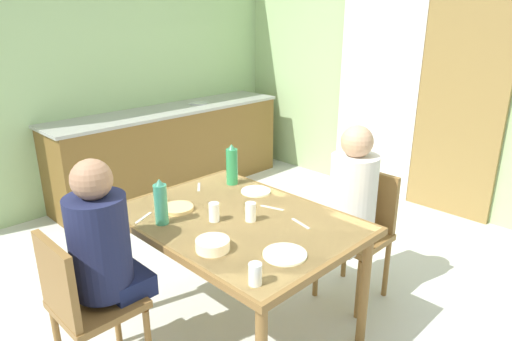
{
  "coord_description": "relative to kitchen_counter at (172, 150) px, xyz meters",
  "views": [
    {
      "loc": [
        2.0,
        -1.73,
        1.87
      ],
      "look_at": [
        0.26,
        0.01,
        1.0
      ],
      "focal_mm": 31.84,
      "sensor_mm": 36.0,
      "label": 1
    }
  ],
  "objects": [
    {
      "name": "ground_plane",
      "position": [
        1.97,
        -0.95,
        -0.45
      ],
      "size": [
        6.65,
        6.65,
        0.0
      ],
      "primitive_type": "plane",
      "color": "silver"
    },
    {
      "name": "wall_back",
      "position": [
        1.97,
        1.61,
        0.94
      ],
      "size": [
        4.79,
        0.1,
        2.78
      ],
      "primitive_type": "cube",
      "color": "#A6C485",
      "rests_on": "ground_plane"
    },
    {
      "name": "wall_left",
      "position": [
        -0.33,
        -0.31,
        0.94
      ],
      "size": [
        0.1,
        3.84,
        2.78
      ],
      "primitive_type": "cube",
      "color": "#A1C487",
      "rests_on": "ground_plane"
    },
    {
      "name": "door_wooden",
      "position": [
        2.4,
        1.53,
        0.55
      ],
      "size": [
        0.8,
        0.05,
        2.0
      ],
      "primitive_type": "cube",
      "color": "olive",
      "rests_on": "ground_plane"
    },
    {
      "name": "curtain_panel",
      "position": [
        1.55,
        1.51,
        0.72
      ],
      "size": [
        0.9,
        0.03,
        2.34
      ],
      "primitive_type": "cube",
      "color": "white",
      "rests_on": "ground_plane"
    },
    {
      "name": "kitchen_counter",
      "position": [
        0.0,
        0.0,
        0.0
      ],
      "size": [
        0.61,
        2.64,
        0.91
      ],
      "color": "brown",
      "rests_on": "ground_plane"
    },
    {
      "name": "dining_table",
      "position": [
        2.23,
        -1.09,
        0.23
      ],
      "size": [
        1.35,
        0.99,
        0.75
      ],
      "color": "olive",
      "rests_on": "ground_plane"
    },
    {
      "name": "chair_near_diner",
      "position": [
        2.0,
        -1.94,
        0.05
      ],
      "size": [
        0.4,
        0.4,
        0.87
      ],
      "color": "olive",
      "rests_on": "ground_plane"
    },
    {
      "name": "chair_far_diner",
      "position": [
        2.53,
        -0.24,
        0.05
      ],
      "size": [
        0.4,
        0.4,
        0.87
      ],
      "rotation": [
        0.0,
        0.0,
        3.14
      ],
      "color": "olive",
      "rests_on": "ground_plane"
    },
    {
      "name": "person_near_diner",
      "position": [
        2.0,
        -1.8,
        0.33
      ],
      "size": [
        0.3,
        0.37,
        0.77
      ],
      "color": "#18214B",
      "rests_on": "ground_plane"
    },
    {
      "name": "person_far_diner",
      "position": [
        2.53,
        -0.38,
        0.33
      ],
      "size": [
        0.3,
        0.37,
        0.77
      ],
      "rotation": [
        0.0,
        0.0,
        3.14
      ],
      "color": "silver",
      "rests_on": "ground_plane"
    },
    {
      "name": "water_bottle_green_near",
      "position": [
        1.99,
        -1.44,
        0.43
      ],
      "size": [
        0.07,
        0.07,
        0.26
      ],
      "color": "#35896C",
      "rests_on": "dining_table"
    },
    {
      "name": "water_bottle_green_far",
      "position": [
        1.81,
        -0.75,
        0.43
      ],
      "size": [
        0.08,
        0.08,
        0.28
      ],
      "color": "#26844E",
      "rests_on": "dining_table"
    },
    {
      "name": "serving_bowl_center",
      "position": [
        2.41,
        -1.43,
        0.33
      ],
      "size": [
        0.17,
        0.17,
        0.05
      ],
      "primitive_type": "cylinder",
      "color": "silver",
      "rests_on": "dining_table"
    },
    {
      "name": "dinner_plate_near_left",
      "position": [
        2.03,
        -0.74,
        0.31
      ],
      "size": [
        0.19,
        0.19,
        0.01
      ],
      "primitive_type": "cylinder",
      "color": "white",
      "rests_on": "dining_table"
    },
    {
      "name": "dinner_plate_near_right",
      "position": [
        2.7,
        -1.22,
        0.31
      ],
      "size": [
        0.22,
        0.22,
        0.01
      ],
      "primitive_type": "cylinder",
      "color": "white",
      "rests_on": "dining_table"
    },
    {
      "name": "drinking_glass_by_near_diner",
      "position": [
        2.77,
        -1.49,
        0.35
      ],
      "size": [
        0.06,
        0.06,
        0.1
      ],
      "primitive_type": "cylinder",
      "color": "silver",
      "rests_on": "dining_table"
    },
    {
      "name": "drinking_glass_by_far_diner",
      "position": [
        2.17,
        -1.21,
        0.36
      ],
      "size": [
        0.06,
        0.06,
        0.11
      ],
      "primitive_type": "cylinder",
      "color": "silver",
      "rests_on": "dining_table"
    },
    {
      "name": "drinking_glass_spare_center",
      "position": [
        2.31,
        -1.06,
        0.36
      ],
      "size": [
        0.06,
        0.06,
        0.11
      ],
      "primitive_type": "cylinder",
      "color": "silver",
      "rests_on": "dining_table"
    },
    {
      "name": "bread_plate_sliced",
      "position": [
        1.9,
        -1.27,
        0.31
      ],
      "size": [
        0.19,
        0.19,
        0.02
      ],
      "primitive_type": "cylinder",
      "color": "#DBB77A",
      "rests_on": "dining_table"
    },
    {
      "name": "cutlery_knife_near",
      "position": [
        2.54,
        -0.9,
        0.3
      ],
      "size": [
        0.15,
        0.05,
        0.0
      ],
      "primitive_type": "cube",
      "rotation": [
        0.0,
        0.0,
        2.92
      ],
      "color": "silver",
      "rests_on": "dining_table"
    },
    {
      "name": "cutlery_fork_near",
      "position": [
        2.28,
        -0.85,
        0.3
      ],
      "size": [
        0.15,
        0.06,
        0.0
      ],
      "primitive_type": "cube",
      "rotation": [
        0.0,
        0.0,
        0.31
      ],
      "color": "silver",
      "rests_on": "dining_table"
    },
    {
      "name": "cutlery_knife_far",
      "position": [
        1.85,
        -1.47,
        0.3
      ],
      "size": [
        0.08,
        0.14,
        0.0
      ],
      "primitive_type": "cube",
      "rotation": [
        0.0,
        0.0,
        2.01
      ],
      "color": "silver",
      "rests_on": "dining_table"
    },
    {
      "name": "cutlery_fork_far",
      "position": [
        1.7,
        -0.95,
        0.3
      ],
      "size": [
        0.13,
        0.11,
        0.0
      ],
      "primitive_type": "cube",
      "rotation": [
        0.0,
        0.0,
        2.45
      ],
      "color": "silver",
      "rests_on": "dining_table"
    }
  ]
}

